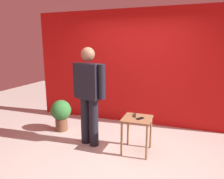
# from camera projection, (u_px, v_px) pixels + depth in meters

# --- Properties ---
(ground_plane) EXTENTS (12.00, 12.00, 0.00)m
(ground_plane) POSITION_uv_depth(u_px,v_px,m) (113.00, 155.00, 3.52)
(ground_plane) COLOR #B7B2A8
(back_wall_red) EXTENTS (5.07, 0.12, 2.66)m
(back_wall_red) POSITION_uv_depth(u_px,v_px,m) (136.00, 68.00, 4.81)
(back_wall_red) COLOR red
(back_wall_red) RESTS_ON ground_plane
(standing_person) EXTENTS (0.72, 0.36, 1.81)m
(standing_person) POSITION_uv_depth(u_px,v_px,m) (89.00, 92.00, 3.72)
(standing_person) COLOR black
(standing_person) RESTS_ON ground_plane
(side_table) EXTENTS (0.48, 0.48, 0.63)m
(side_table) POSITION_uv_depth(u_px,v_px,m) (137.00, 124.00, 3.54)
(side_table) COLOR olive
(side_table) RESTS_ON ground_plane
(cell_phone) EXTENTS (0.14, 0.16, 0.01)m
(cell_phone) POSITION_uv_depth(u_px,v_px,m) (140.00, 118.00, 3.48)
(cell_phone) COLOR black
(cell_phone) RESTS_ON side_table
(tv_remote) EXTENTS (0.08, 0.18, 0.02)m
(tv_remote) POSITION_uv_depth(u_px,v_px,m) (135.00, 115.00, 3.62)
(tv_remote) COLOR black
(tv_remote) RESTS_ON side_table
(potted_plant) EXTENTS (0.44, 0.44, 0.69)m
(potted_plant) POSITION_uv_depth(u_px,v_px,m) (61.00, 113.00, 4.47)
(potted_plant) COLOR brown
(potted_plant) RESTS_ON ground_plane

